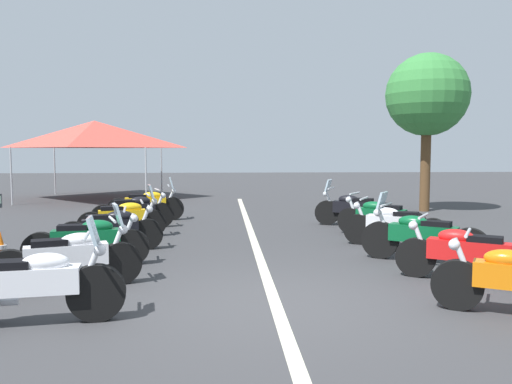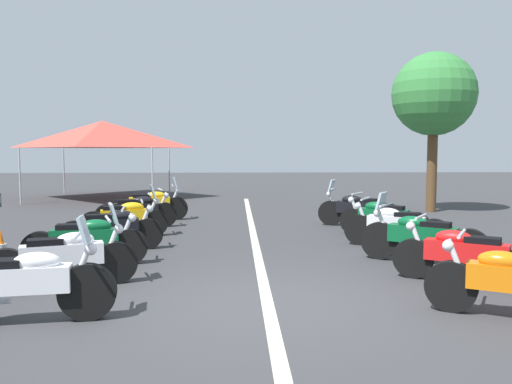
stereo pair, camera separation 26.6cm
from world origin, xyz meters
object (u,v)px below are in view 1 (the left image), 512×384
motorcycle_left_row_0 (32,284)px  traffic_cone_0 (1,250)px  motorcycle_right_row_1 (467,253)px  motorcycle_right_row_2 (421,236)px  motorcycle_left_row_4 (124,218)px  motorcycle_left_row_6 (147,204)px  roadside_tree_0 (427,96)px  motorcycle_right_row_5 (354,208)px  event_tent (95,134)px  motorcycle_left_row_5 (134,211)px  motorcycle_right_row_4 (380,217)px  motorcycle_left_row_1 (69,257)px  motorcycle_left_row_3 (112,228)px  motorcycle_right_row_3 (394,225)px  motorcycle_left_row_2 (88,240)px

motorcycle_left_row_0 → traffic_cone_0: motorcycle_left_row_0 is taller
motorcycle_right_row_1 → motorcycle_right_row_2: (1.39, 0.15, 0.03)m
motorcycle_left_row_4 → motorcycle_left_row_6: (2.86, -0.10, 0.01)m
traffic_cone_0 → roadside_tree_0: 13.21m
motorcycle_left_row_4 → motorcycle_right_row_2: 6.46m
motorcycle_right_row_5 → event_tent: 12.22m
motorcycle_left_row_0 → event_tent: bearing=92.3°
motorcycle_left_row_5 → motorcycle_left_row_6: bearing=68.8°
motorcycle_left_row_6 → roadside_tree_0: roadside_tree_0 is taller
roadside_tree_0 → motorcycle_right_row_4: bearing=148.1°
motorcycle_left_row_4 → roadside_tree_0: 10.49m
motorcycle_left_row_4 → motorcycle_left_row_0: bearing=-103.2°
motorcycle_right_row_5 → motorcycle_left_row_0: bearing=78.9°
motorcycle_left_row_1 → motorcycle_right_row_4: bearing=16.9°
motorcycle_left_row_6 → motorcycle_left_row_5: bearing=-102.8°
motorcycle_right_row_1 → traffic_cone_0: motorcycle_right_row_1 is taller
motorcycle_left_row_6 → motorcycle_left_row_1: bearing=-98.7°
motorcycle_left_row_6 → motorcycle_right_row_4: size_ratio=1.18×
motorcycle_right_row_1 → roadside_tree_0: 10.00m
event_tent → motorcycle_left_row_3: bearing=-164.9°
motorcycle_left_row_3 → motorcycle_left_row_4: size_ratio=1.03×
motorcycle_left_row_1 → motorcycle_left_row_3: 2.78m
motorcycle_left_row_4 → motorcycle_left_row_1: bearing=-103.4°
motorcycle_left_row_0 → motorcycle_left_row_3: motorcycle_left_row_0 is taller
roadside_tree_0 → event_tent: roadside_tree_0 is taller
motorcycle_left_row_4 → traffic_cone_0: bearing=-132.7°
motorcycle_right_row_1 → motorcycle_right_row_3: 2.89m
motorcycle_left_row_4 → roadside_tree_0: size_ratio=0.38×
motorcycle_right_row_5 → motorcycle_left_row_3: bearing=54.2°
motorcycle_left_row_0 → motorcycle_left_row_4: bearing=82.2°
motorcycle_left_row_1 → roadside_tree_0: 12.96m
motorcycle_left_row_0 → motorcycle_left_row_5: (7.27, 0.11, -0.02)m
motorcycle_left_row_0 → motorcycle_left_row_3: 4.32m
motorcycle_left_row_5 → roadside_tree_0: 9.97m
motorcycle_right_row_3 → motorcycle_left_row_5: bearing=2.2°
motorcycle_right_row_1 → event_tent: bearing=-24.8°
motorcycle_left_row_2 → motorcycle_right_row_1: motorcycle_left_row_2 is taller
motorcycle_left_row_5 → event_tent: (8.38, 2.97, 2.19)m
motorcycle_right_row_4 → event_tent: event_tent is taller
motorcycle_left_row_5 → motorcycle_right_row_2: motorcycle_right_row_2 is taller
motorcycle_left_row_1 → motorcycle_right_row_5: motorcycle_right_row_5 is taller
motorcycle_right_row_3 → motorcycle_right_row_1: bearing=121.5°
motorcycle_left_row_4 → motorcycle_left_row_6: size_ratio=0.91×
motorcycle_right_row_3 → event_tent: (11.25, 8.73, 2.19)m
motorcycle_right_row_5 → traffic_cone_0: bearing=56.7°
motorcycle_left_row_1 → motorcycle_left_row_2: 1.44m
motorcycle_left_row_2 → motorcycle_right_row_3: size_ratio=1.09×
motorcycle_right_row_1 → roadside_tree_0: (8.98, -2.95, 3.29)m
motorcycle_right_row_5 → motorcycle_left_row_1: bearing=72.0°
roadside_tree_0 → traffic_cone_0: bearing=125.7°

